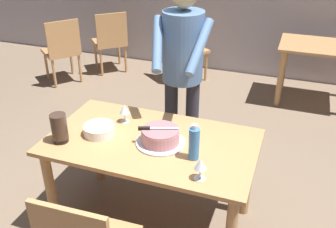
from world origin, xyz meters
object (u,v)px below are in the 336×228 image
object	(u,v)px
cake_on_platter	(161,137)
cake_knife	(150,128)
background_chair_0	(184,47)
main_dining_table	(152,155)
hurricane_lamp	(59,128)
person_cutting_cake	(182,65)
background_chair_2	(62,49)
background_table	(321,58)
wine_glass_far	(201,165)
background_chair_1	(110,40)
plate_stack	(99,130)
wine_glass_near	(124,110)
water_bottle	(194,143)

from	to	relation	value
cake_on_platter	cake_knife	bearing A→B (deg)	-160.83
cake_knife	background_chair_0	bearing A→B (deg)	102.88
main_dining_table	hurricane_lamp	size ratio (longest dim) A/B	6.91
person_cutting_cake	background_chair_2	distance (m)	2.68
cake_on_platter	person_cutting_cake	bearing A→B (deg)	94.92
background_table	background_chair_0	distance (m)	1.77
cake_on_platter	hurricane_lamp	bearing A→B (deg)	-161.97
hurricane_lamp	person_cutting_cake	xyz separation A→B (m)	(0.60, 0.85, 0.22)
wine_glass_far	person_cutting_cake	world-z (taller)	person_cutting_cake
background_chair_0	background_chair_1	world-z (taller)	same
plate_stack	wine_glass_near	xyz separation A→B (m)	(0.10, 0.22, 0.07)
background_chair_2	cake_on_platter	bearing A→B (deg)	-43.34
wine_glass_far	person_cutting_cake	distance (m)	1.03
main_dining_table	background_chair_0	bearing A→B (deg)	102.96
cake_knife	background_chair_1	size ratio (longest dim) A/B	0.29
wine_glass_far	background_table	size ratio (longest dim) A/B	0.14
hurricane_lamp	background_chair_2	bearing A→B (deg)	124.21
cake_knife	hurricane_lamp	distance (m)	0.61
background_chair_2	wine_glass_near	bearing A→B (deg)	-45.70
wine_glass_near	person_cutting_cake	xyz separation A→B (m)	(0.30, 0.45, 0.22)
cake_knife	water_bottle	xyz separation A→B (m)	(0.33, -0.07, -0.00)
wine_glass_far	background_chair_1	size ratio (longest dim) A/B	0.16
water_bottle	person_cutting_cake	bearing A→B (deg)	113.45
cake_knife	water_bottle	world-z (taller)	water_bottle
cake_on_platter	wine_glass_far	bearing A→B (deg)	-38.45
cake_on_platter	background_chair_2	xyz separation A→B (m)	(-2.22, 2.10, -0.31)
plate_stack	background_chair_0	world-z (taller)	background_chair_0
wine_glass_near	person_cutting_cake	bearing A→B (deg)	56.27
water_bottle	cake_on_platter	bearing A→B (deg)	160.19
hurricane_lamp	water_bottle	bearing A→B (deg)	7.33
background_table	water_bottle	bearing A→B (deg)	-106.28
cake_knife	background_chair_0	distance (m)	2.86
wine_glass_far	water_bottle	distance (m)	0.21
plate_stack	background_table	xyz separation A→B (m)	(1.52, 2.69, -0.21)
background_table	background_chair_1	distance (m)	2.86
cake_knife	plate_stack	distance (m)	0.39
water_bottle	background_table	distance (m)	2.88
hurricane_lamp	plate_stack	bearing A→B (deg)	41.13
wine_glass_far	background_table	xyz separation A→B (m)	(0.71, 2.94, -0.28)
wine_glass_far	water_bottle	xyz separation A→B (m)	(-0.09, 0.19, 0.01)
background_table	background_chair_2	size ratio (longest dim) A/B	1.11
cake_on_platter	wine_glass_far	world-z (taller)	wine_glass_far
background_chair_1	hurricane_lamp	bearing A→B (deg)	-68.43
wine_glass_far	background_chair_0	xyz separation A→B (m)	(-1.06, 3.02, -0.36)
cake_on_platter	background_chair_2	size ratio (longest dim) A/B	0.38
plate_stack	hurricane_lamp	distance (m)	0.28
water_bottle	plate_stack	bearing A→B (deg)	175.40
cake_on_platter	background_chair_1	xyz separation A→B (m)	(-1.80, 2.68, -0.31)
background_chair_0	background_table	bearing A→B (deg)	-2.76
plate_stack	water_bottle	bearing A→B (deg)	-4.60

